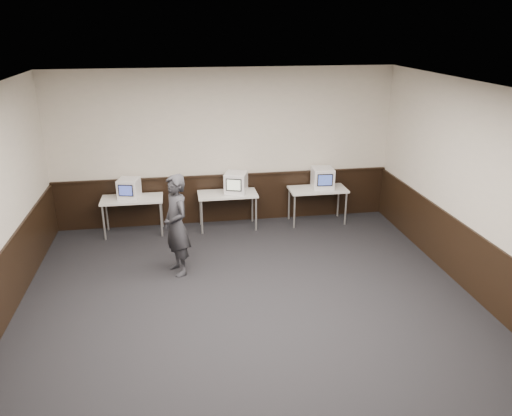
{
  "coord_description": "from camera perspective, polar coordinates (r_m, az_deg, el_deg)",
  "views": [
    {
      "loc": [
        -0.96,
        -5.97,
        4.02
      ],
      "look_at": [
        0.27,
        1.6,
        1.15
      ],
      "focal_mm": 35.0,
      "sensor_mm": 36.0,
      "label": 1
    }
  ],
  "objects": [
    {
      "name": "wainscot_rail",
      "position": [
        10.42,
        -3.53,
        3.74
      ],
      "size": [
        6.98,
        0.06,
        0.04
      ],
      "primitive_type": "cube",
      "color": "black",
      "rests_on": "wainscot_back"
    },
    {
      "name": "emac_right",
      "position": [
        10.51,
        7.63,
        3.43
      ],
      "size": [
        0.46,
        0.49,
        0.43
      ],
      "rotation": [
        0.0,
        0.0,
        -0.07
      ],
      "color": "white",
      "rests_on": "desk_right"
    },
    {
      "name": "desk_left",
      "position": [
        10.18,
        -13.97,
        0.73
      ],
      "size": [
        1.2,
        0.6,
        0.75
      ],
      "color": "silver",
      "rests_on": "ground"
    },
    {
      "name": "back_wall",
      "position": [
        10.31,
        -3.62,
        6.89
      ],
      "size": [
        7.0,
        0.0,
        7.0
      ],
      "primitive_type": "plane",
      "rotation": [
        1.57,
        0.0,
        0.0
      ],
      "color": "beige",
      "rests_on": "ground"
    },
    {
      "name": "emac_center",
      "position": [
        10.13,
        -2.31,
        2.92
      ],
      "size": [
        0.54,
        0.56,
        0.42
      ],
      "rotation": [
        0.0,
        0.0,
        -0.32
      ],
      "color": "white",
      "rests_on": "desk_center"
    },
    {
      "name": "desk_right",
      "position": [
        10.54,
        7.06,
        1.86
      ],
      "size": [
        1.2,
        0.6,
        0.75
      ],
      "color": "silver",
      "rests_on": "ground"
    },
    {
      "name": "floor",
      "position": [
        7.26,
        -0.06,
        -13.09
      ],
      "size": [
        8.0,
        8.0,
        0.0
      ],
      "primitive_type": "plane",
      "color": "black",
      "rests_on": "ground"
    },
    {
      "name": "emac_left",
      "position": [
        10.15,
        -14.32,
        2.2
      ],
      "size": [
        0.47,
        0.48,
        0.39
      ],
      "rotation": [
        0.0,
        0.0,
        -0.23
      ],
      "color": "white",
      "rests_on": "desk_left"
    },
    {
      "name": "ceiling",
      "position": [
        6.11,
        -0.07,
        12.79
      ],
      "size": [
        8.0,
        8.0,
        0.0
      ],
      "primitive_type": "plane",
      "rotation": [
        3.14,
        0.0,
        0.0
      ],
      "color": "white",
      "rests_on": "back_wall"
    },
    {
      "name": "wainscot_right",
      "position": [
        8.23,
        24.8,
        -6.85
      ],
      "size": [
        0.04,
        7.98,
        1.0
      ],
      "primitive_type": "cube",
      "color": "black",
      "rests_on": "right_wall"
    },
    {
      "name": "person",
      "position": [
        8.35,
        -9.09,
        -1.95
      ],
      "size": [
        0.63,
        0.74,
        1.73
      ],
      "primitive_type": "imported",
      "rotation": [
        0.0,
        0.0,
        -1.17
      ],
      "color": "#28292E",
      "rests_on": "ground"
    },
    {
      "name": "right_wall",
      "position": [
        7.84,
        26.1,
        0.36
      ],
      "size": [
        0.0,
        8.0,
        8.0
      ],
      "primitive_type": "plane",
      "rotation": [
        1.57,
        0.0,
        -1.57
      ],
      "color": "beige",
      "rests_on": "ground"
    },
    {
      "name": "wainscot_back",
      "position": [
        10.6,
        -3.48,
        1.08
      ],
      "size": [
        6.98,
        0.04,
        1.0
      ],
      "primitive_type": "cube",
      "color": "black",
      "rests_on": "back_wall"
    },
    {
      "name": "desk_center",
      "position": [
        10.19,
        -3.28,
        1.32
      ],
      "size": [
        1.2,
        0.6,
        0.75
      ],
      "color": "silver",
      "rests_on": "ground"
    }
  ]
}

